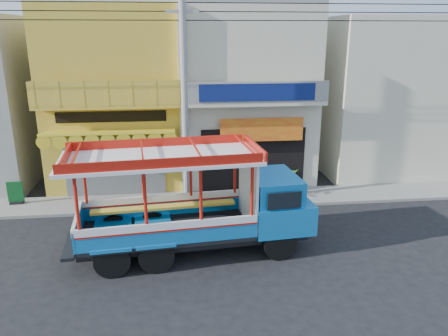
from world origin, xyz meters
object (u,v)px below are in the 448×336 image
at_px(songthaew_truck, 210,201).
at_px(potted_plant_a, 284,187).
at_px(potted_plant_b, 254,183).
at_px(utility_pole, 188,84).
at_px(green_sign, 16,194).
at_px(potted_plant_c, 294,179).

xyz_separation_m(songthaew_truck, potted_plant_a, (3.52, 4.21, -1.17)).
distance_m(potted_plant_a, potted_plant_b, 1.31).
height_order(songthaew_truck, potted_plant_b, songthaew_truck).
relative_size(potted_plant_a, potted_plant_b, 0.82).
distance_m(utility_pole, potted_plant_a, 6.02).
height_order(green_sign, potted_plant_a, green_sign).
relative_size(songthaew_truck, potted_plant_b, 7.45).
bearing_deg(potted_plant_b, utility_pole, 85.77).
height_order(potted_plant_b, potted_plant_c, potted_plant_b).
bearing_deg(green_sign, potted_plant_a, -2.64).
xyz_separation_m(green_sign, potted_plant_c, (11.84, 0.35, 0.09)).
bearing_deg(potted_plant_c, potted_plant_b, -53.56).
distance_m(potted_plant_a, potted_plant_c, 1.11).
relative_size(potted_plant_b, potted_plant_c, 1.09).
height_order(utility_pole, green_sign, utility_pole).
distance_m(green_sign, potted_plant_a, 11.15).
bearing_deg(potted_plant_a, potted_plant_c, 4.34).
xyz_separation_m(utility_pole, potted_plant_a, (3.99, 0.54, -4.48)).
bearing_deg(potted_plant_b, potted_plant_a, -135.39).
bearing_deg(utility_pole, potted_plant_a, 7.70).
xyz_separation_m(songthaew_truck, potted_plant_c, (4.21, 5.07, -1.12)).
relative_size(utility_pole, potted_plant_a, 32.28).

